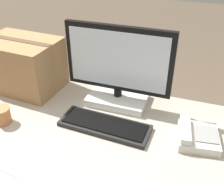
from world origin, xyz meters
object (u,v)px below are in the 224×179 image
object	(u,v)px
keyboard	(105,125)
paper_cup_right	(2,115)
desk_phone	(197,136)
monitor	(118,72)
cardboard_box	(23,64)
spoon	(15,176)

from	to	relation	value
keyboard	paper_cup_right	size ratio (longest dim) A/B	5.19
desk_phone	monitor	bearing A→B (deg)	149.51
paper_cup_right	cardboard_box	xyz separation A→B (m)	(-0.10, 0.34, 0.11)
monitor	cardboard_box	size ratio (longest dim) A/B	1.26
monitor	keyboard	bearing A→B (deg)	-86.67
keyboard	spoon	bearing A→B (deg)	-117.55
desk_phone	paper_cup_right	xyz separation A→B (m)	(-0.93, -0.18, 0.02)
desk_phone	cardboard_box	bearing A→B (deg)	163.26
keyboard	paper_cup_right	distance (m)	0.52
keyboard	desk_phone	size ratio (longest dim) A/B	2.13
paper_cup_right	spoon	size ratio (longest dim) A/B	0.51
monitor	paper_cup_right	size ratio (longest dim) A/B	6.52
desk_phone	paper_cup_right	bearing A→B (deg)	-176.77
keyboard	paper_cup_right	xyz separation A→B (m)	(-0.50, -0.13, 0.03)
desk_phone	spoon	xyz separation A→B (m)	(-0.66, -0.45, -0.03)
desk_phone	cardboard_box	world-z (taller)	cardboard_box
keyboard	desk_phone	bearing A→B (deg)	9.62
desk_phone	paper_cup_right	size ratio (longest dim) A/B	2.44
cardboard_box	keyboard	bearing A→B (deg)	-19.39
paper_cup_right	spoon	bearing A→B (deg)	-44.94
monitor	keyboard	xyz separation A→B (m)	(0.01, -0.23, -0.18)
paper_cup_right	monitor	bearing A→B (deg)	36.95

